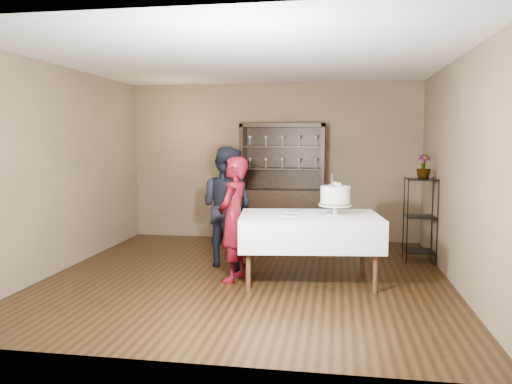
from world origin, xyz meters
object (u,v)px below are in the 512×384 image
at_px(plant_etagere, 420,216).
at_px(cake_table, 309,231).
at_px(man, 227,207).
at_px(cake, 335,197).
at_px(woman, 233,219).
at_px(potted_plant, 424,167).
at_px(china_hutch, 283,203).

distance_m(plant_etagere, cake_table, 1.99).
bearing_deg(man, cake, -177.77).
distance_m(plant_etagere, man, 2.75).
relative_size(plant_etagere, woman, 0.78).
bearing_deg(man, potted_plant, -141.80).
distance_m(man, cake, 1.61).
height_order(china_hutch, cake_table, china_hutch).
height_order(woman, potted_plant, potted_plant).
height_order(woman, man, man).
bearing_deg(woman, plant_etagere, 129.71).
xyz_separation_m(china_hutch, plant_etagere, (2.08, -1.05, -0.01)).
height_order(cake_table, potted_plant, potted_plant).
bearing_deg(potted_plant, man, -166.68).
relative_size(man, cake, 3.00).
relative_size(cake_table, man, 1.09).
bearing_deg(cake_table, man, 151.14).
bearing_deg(potted_plant, woman, -151.13).
bearing_deg(cake_table, plant_etagere, 41.24).
bearing_deg(plant_etagere, china_hutch, 153.17).
xyz_separation_m(man, cake, (1.47, -0.61, 0.23)).
distance_m(china_hutch, woman, 2.46).
relative_size(china_hutch, cake_table, 1.12).
relative_size(woman, man, 0.93).
distance_m(plant_etagere, woman, 2.79).
distance_m(woman, man, 0.75).
bearing_deg(cake_table, potted_plant, 40.19).
bearing_deg(woman, cake_table, 104.13).
bearing_deg(potted_plant, cake_table, -139.81).
bearing_deg(woman, man, -150.96).
bearing_deg(plant_etagere, cake_table, -138.76).
xyz_separation_m(china_hutch, potted_plant, (2.10, -1.08, 0.70)).
relative_size(woman, potted_plant, 4.41).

